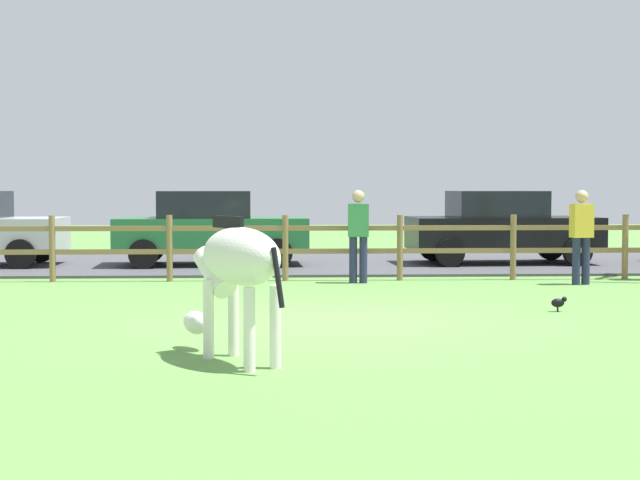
% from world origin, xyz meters
% --- Properties ---
extents(ground_plane, '(60.00, 60.00, 0.00)m').
position_xyz_m(ground_plane, '(0.00, 0.00, 0.00)').
color(ground_plane, '#5B8C42').
extents(parking_asphalt, '(28.00, 7.40, 0.05)m').
position_xyz_m(parking_asphalt, '(0.00, 9.30, 0.03)').
color(parking_asphalt, '#47474C').
rests_on(parking_asphalt, ground_plane).
extents(paddock_fence, '(20.89, 0.11, 1.19)m').
position_xyz_m(paddock_fence, '(-0.61, 5.00, 0.68)').
color(paddock_fence, olive).
rests_on(paddock_fence, ground_plane).
extents(zebra, '(1.23, 1.71, 1.41)m').
position_xyz_m(zebra, '(-1.17, -2.86, 0.93)').
color(zebra, white).
rests_on(zebra, ground_plane).
extents(crow_on_grass, '(0.21, 0.10, 0.20)m').
position_xyz_m(crow_on_grass, '(3.06, 0.62, 0.13)').
color(crow_on_grass, black).
rests_on(crow_on_grass, ground_plane).
extents(parked_car_green, '(4.08, 2.04, 1.56)m').
position_xyz_m(parked_car_green, '(-2.17, 7.97, 0.84)').
color(parked_car_green, '#236B38').
rests_on(parked_car_green, parking_asphalt).
extents(parked_car_black, '(4.06, 2.01, 1.56)m').
position_xyz_m(parked_car_black, '(4.07, 8.09, 0.84)').
color(parked_car_black, black).
rests_on(parked_car_black, parking_asphalt).
extents(visitor_left_of_tree, '(0.39, 0.28, 1.64)m').
position_xyz_m(visitor_left_of_tree, '(4.51, 4.10, 0.91)').
color(visitor_left_of_tree, '#232847').
rests_on(visitor_left_of_tree, ground_plane).
extents(visitor_right_of_tree, '(0.37, 0.24, 1.64)m').
position_xyz_m(visitor_right_of_tree, '(0.67, 4.55, 0.91)').
color(visitor_right_of_tree, '#232847').
rests_on(visitor_right_of_tree, ground_plane).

